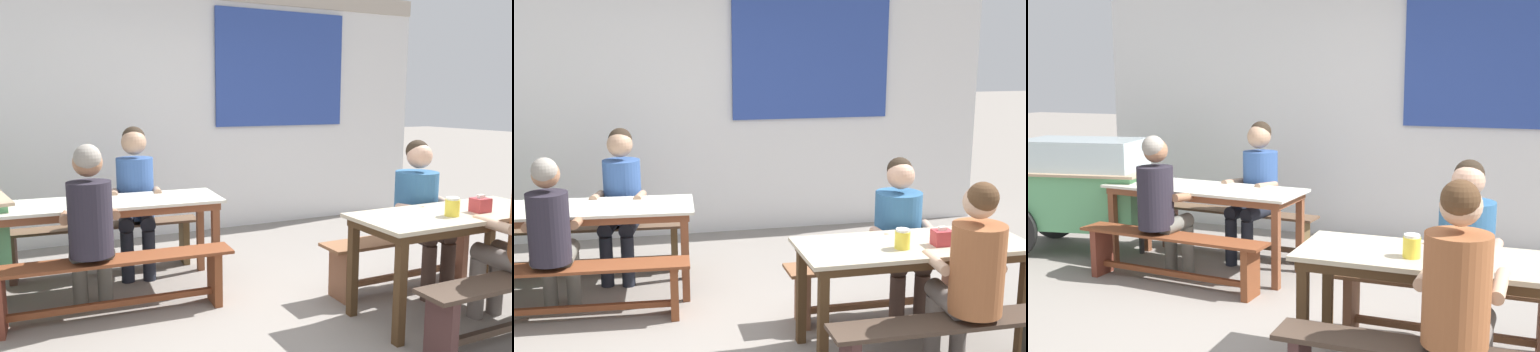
# 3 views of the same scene
# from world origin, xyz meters

# --- Properties ---
(ground_plane) EXTENTS (40.00, 40.00, 0.00)m
(ground_plane) POSITION_xyz_m (0.00, 0.00, 0.00)
(ground_plane) COLOR gray
(backdrop_wall) EXTENTS (6.35, 0.23, 2.87)m
(backdrop_wall) POSITION_xyz_m (0.04, 2.84, 1.51)
(backdrop_wall) COLOR silver
(backdrop_wall) RESTS_ON ground_plane
(dining_table_far) EXTENTS (1.86, 0.73, 0.75)m
(dining_table_far) POSITION_xyz_m (-1.15, 1.24, 0.67)
(dining_table_far) COLOR silver
(dining_table_far) RESTS_ON ground_plane
(dining_table_near) EXTENTS (1.54, 0.63, 0.75)m
(dining_table_near) POSITION_xyz_m (1.06, -0.20, 0.67)
(dining_table_near) COLOR #BFB296
(dining_table_near) RESTS_ON ground_plane
(bench_far_back) EXTENTS (1.74, 0.35, 0.44)m
(bench_far_back) POSITION_xyz_m (-1.12, 1.76, 0.29)
(bench_far_back) COLOR brown
(bench_far_back) RESTS_ON ground_plane
(bench_far_front) EXTENTS (1.73, 0.37, 0.44)m
(bench_far_front) POSITION_xyz_m (-1.19, 0.72, 0.29)
(bench_far_front) COLOR brown
(bench_far_front) RESTS_ON ground_plane
(bench_near_back) EXTENTS (1.45, 0.29, 0.44)m
(bench_near_back) POSITION_xyz_m (1.06, 0.32, 0.29)
(bench_near_back) COLOR brown
(bench_near_back) RESTS_ON ground_plane
(person_left_back_turned) EXTENTS (0.43, 0.52, 1.25)m
(person_left_back_turned) POSITION_xyz_m (-1.32, 0.79, 0.71)
(person_left_back_turned) COLOR #626158
(person_left_back_turned) RESTS_ON ground_plane
(person_right_near_table) EXTENTS (0.48, 0.54, 1.23)m
(person_right_near_table) POSITION_xyz_m (1.18, 0.27, 0.70)
(person_right_near_table) COLOR #48332B
(person_right_near_table) RESTS_ON ground_plane
(person_center_facing) EXTENTS (0.49, 0.59, 1.31)m
(person_center_facing) POSITION_xyz_m (-0.83, 1.68, 0.75)
(person_center_facing) COLOR #1D212B
(person_center_facing) RESTS_ON ground_plane
(tissue_box) EXTENTS (0.12, 0.10, 0.12)m
(tissue_box) POSITION_xyz_m (1.23, -0.28, 0.80)
(tissue_box) COLOR #A23339
(tissue_box) RESTS_ON dining_table_near
(condiment_jar) EXTENTS (0.10, 0.10, 0.13)m
(condiment_jar) POSITION_xyz_m (0.95, -0.29, 0.82)
(condiment_jar) COLOR yellow
(condiment_jar) RESTS_ON dining_table_near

